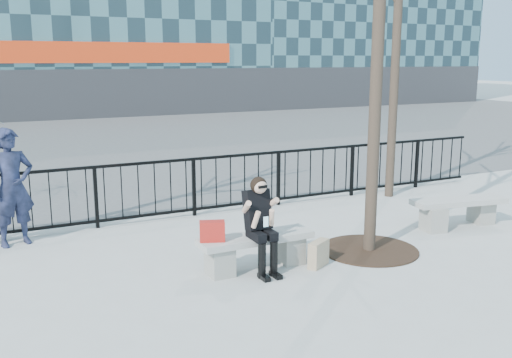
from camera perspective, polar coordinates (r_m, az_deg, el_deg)
name	(u,v)px	position (r m, az deg, el deg)	size (l,w,h in m)	color
ground	(256,268)	(8.14, -0.01, -8.92)	(120.00, 120.00, 0.00)	#9A9A95
street_surface	(76,138)	(22.26, -17.55, 3.91)	(60.00, 23.00, 0.01)	#474747
railing	(184,188)	(10.64, -7.24, -0.89)	(14.00, 0.06, 1.10)	black
tree_grate	(369,250)	(9.02, 11.24, -6.96)	(1.50, 1.50, 0.02)	black
bench_main	(256,248)	(8.03, -0.01, -6.91)	(1.65, 0.46, 0.49)	gray
bench_second	(458,209)	(10.61, 19.58, -2.88)	(1.70, 0.47, 0.50)	gray
seated_woman	(261,226)	(7.79, 0.52, -4.68)	(0.50, 0.64, 1.34)	black
handbag	(212,231)	(7.70, -4.40, -5.23)	(0.34, 0.16, 0.28)	#AE1C15
shopping_bag	(318,254)	(8.20, 6.27, -7.44)	(0.39, 0.15, 0.37)	tan
standing_man	(12,187)	(9.66, -23.20, -0.77)	(0.68, 0.45, 1.86)	black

